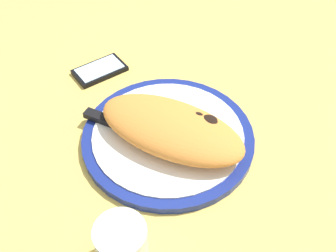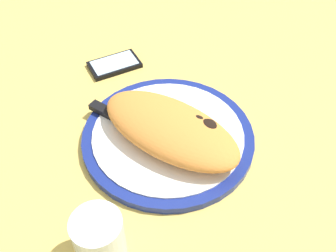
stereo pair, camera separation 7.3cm
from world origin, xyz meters
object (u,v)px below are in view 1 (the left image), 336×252
knife (118,125)px  water_glass (122,248)px  fork (188,111)px  calzone (171,128)px  smartphone (100,70)px  plate (168,137)px

knife → water_glass: water_glass is taller
fork → water_glass: (-10.15, 29.49, 1.66)cm
calzone → knife: bearing=21.7°
fork → smartphone: size_ratio=1.25×
fork → water_glass: bearing=109.0°
plate → water_glass: size_ratio=3.70×
calzone → fork: 8.14cm
plate → knife: size_ratio=1.55×
plate → fork: (0.56, -6.99, 1.16)cm
smartphone → plate: bearing=165.3°
plate → fork: 7.11cm
fork → smartphone: bearing=1.5°
smartphone → calzone: bearing=164.8°
knife → smartphone: (15.89, -10.77, -1.79)cm
knife → plate: bearing=-152.5°
knife → smartphone: bearing=-34.1°
plate → smartphone: (24.33, -6.37, -0.34)cm
calzone → smartphone: size_ratio=2.37×
plate → water_glass: water_glass is taller
smartphone → water_glass: (-33.93, 28.86, 3.16)cm
plate → calzone: size_ratio=1.08×
knife → smartphone: size_ratio=1.66×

